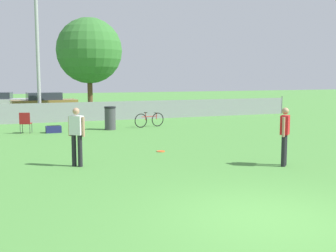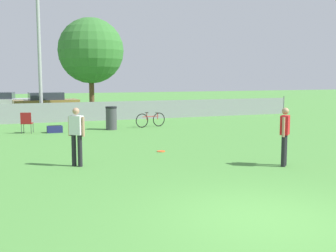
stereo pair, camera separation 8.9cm
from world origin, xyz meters
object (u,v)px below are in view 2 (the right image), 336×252
at_px(player_receiver_white, 76,133).
at_px(gear_bag_sideline, 55,129).
at_px(frisbee_disc, 161,151).
at_px(trash_bin, 111,118).
at_px(player_thrower_red, 285,133).
at_px(parked_car_tan, 46,103).
at_px(light_pole, 39,36).
at_px(tree_near_pole, 91,51).
at_px(folding_chair_sideline, 27,122).
at_px(bicycle_sideline, 151,120).

relative_size(player_receiver_white, gear_bag_sideline, 2.47).
distance_m(frisbee_disc, trash_bin, 6.53).
distance_m(player_thrower_red, player_receiver_white, 5.93).
bearing_deg(parked_car_tan, gear_bag_sideline, -96.62).
xyz_separation_m(light_pole, player_thrower_red, (5.46, -15.18, -3.87)).
distance_m(player_receiver_white, gear_bag_sideline, 7.78).
bearing_deg(parked_car_tan, trash_bin, -83.64).
height_order(light_pole, player_thrower_red, light_pole).
bearing_deg(tree_near_pole, frisbee_disc, -91.19).
height_order(tree_near_pole, folding_chair_sideline, tree_near_pole).
height_order(tree_near_pole, trash_bin, tree_near_pole).
xyz_separation_m(player_thrower_red, player_receiver_white, (-5.54, 2.12, 0.00)).
height_order(bicycle_sideline, parked_car_tan, parked_car_tan).
bearing_deg(gear_bag_sideline, player_thrower_red, -61.64).
distance_m(player_receiver_white, trash_bin, 8.38).
distance_m(tree_near_pole, player_receiver_white, 15.54).
bearing_deg(player_receiver_white, parked_car_tan, 128.16).
distance_m(player_thrower_red, bicycle_sideline, 10.34).
bearing_deg(tree_near_pole, trash_bin, -93.56).
bearing_deg(trash_bin, gear_bag_sideline, -177.53).
xyz_separation_m(player_thrower_red, trash_bin, (-2.64, 9.97, -0.40)).
distance_m(player_receiver_white, parked_car_tan, 19.60).
bearing_deg(parked_car_tan, tree_near_pole, -66.24).
height_order(frisbee_disc, gear_bag_sideline, gear_bag_sideline).
bearing_deg(light_pole, frisbee_disc, -75.73).
bearing_deg(frisbee_disc, parked_car_tan, 96.65).
bearing_deg(bicycle_sideline, player_thrower_red, -99.33).
bearing_deg(trash_bin, frisbee_disc, -88.64).
relative_size(light_pole, frisbee_disc, 28.33).
bearing_deg(bicycle_sideline, folding_chair_sideline, 170.33).
xyz_separation_m(tree_near_pole, bicycle_sideline, (1.69, -6.65, -3.80)).
bearing_deg(player_receiver_white, bicycle_sideline, 99.36).
relative_size(trash_bin, parked_car_tan, 0.24).
bearing_deg(trash_bin, parked_car_tan, 99.54).
distance_m(folding_chair_sideline, trash_bin, 3.88).
height_order(trash_bin, gear_bag_sideline, trash_bin).
distance_m(tree_near_pole, gear_bag_sideline, 8.73).
bearing_deg(frisbee_disc, light_pole, 104.27).
bearing_deg(folding_chair_sideline, tree_near_pole, -106.43).
bearing_deg(frisbee_disc, player_receiver_white, -156.27).
height_order(light_pole, player_receiver_white, light_pole).
height_order(light_pole, folding_chair_sideline, light_pole).
height_order(tree_near_pole, gear_bag_sideline, tree_near_pole).
bearing_deg(trash_bin, bicycle_sideline, 9.04).
bearing_deg(player_receiver_white, tree_near_pole, 118.21).
bearing_deg(gear_bag_sideline, light_pole, 91.56).
height_order(player_thrower_red, frisbee_disc, player_thrower_red).
distance_m(tree_near_pole, parked_car_tan, 6.35).
distance_m(folding_chair_sideline, gear_bag_sideline, 1.27).
distance_m(light_pole, folding_chair_sideline, 6.78).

